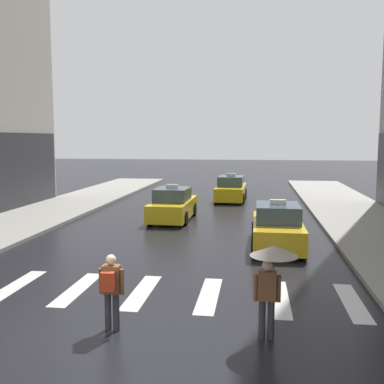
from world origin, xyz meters
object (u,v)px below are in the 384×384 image
(taxi_lead, at_px, (277,228))
(taxi_third, at_px, (231,190))
(pedestrian_with_backpack, at_px, (111,287))
(pedestrian_with_umbrella, at_px, (271,267))
(taxi_second, at_px, (173,205))

(taxi_lead, distance_m, taxi_third, 12.89)
(taxi_third, distance_m, pedestrian_with_backpack, 20.92)
(taxi_lead, bearing_deg, pedestrian_with_umbrella, -93.54)
(taxi_lead, distance_m, pedestrian_with_umbrella, 8.20)
(taxi_lead, relative_size, taxi_second, 0.99)
(taxi_third, relative_size, pedestrian_with_umbrella, 2.36)
(taxi_second, xyz_separation_m, taxi_third, (2.51, 7.60, 0.00))
(taxi_second, relative_size, pedestrian_with_umbrella, 2.36)
(taxi_second, relative_size, pedestrian_with_backpack, 2.77)
(taxi_second, distance_m, pedestrian_with_backpack, 13.33)
(pedestrian_with_umbrella, relative_size, pedestrian_with_backpack, 1.18)
(pedestrian_with_umbrella, bearing_deg, pedestrian_with_backpack, -178.81)
(taxi_lead, relative_size, pedestrian_with_umbrella, 2.34)
(pedestrian_with_umbrella, height_order, pedestrian_with_backpack, pedestrian_with_umbrella)
(taxi_second, height_order, taxi_third, same)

